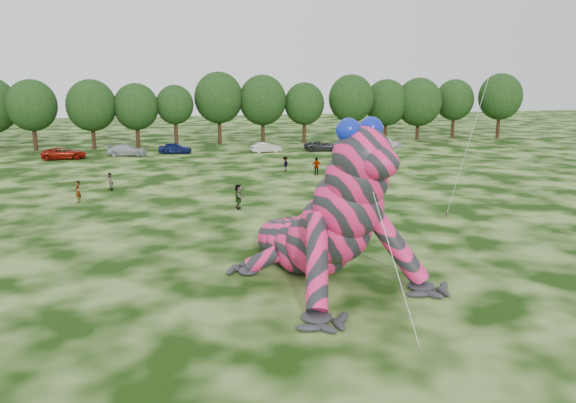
{
  "coord_description": "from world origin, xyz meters",
  "views": [
    {
      "loc": [
        -1.12,
        -24.2,
        9.92
      ],
      "look_at": [
        4.72,
        1.47,
        4.0
      ],
      "focal_mm": 35.0,
      "sensor_mm": 36.0,
      "label": 1
    }
  ],
  "objects_px": {
    "inflatable_gecko": "(306,194)",
    "spectator_3": "(317,166)",
    "tree_11": "(263,109)",
    "car_4": "(175,148)",
    "tree_16": "(454,109)",
    "spectator_0": "(78,192)",
    "tree_8": "(137,116)",
    "car_7": "(386,143)",
    "tree_12": "(304,113)",
    "spectator_5": "(238,197)",
    "tree_15": "(418,109)",
    "tree_17": "(500,106)",
    "car_6": "(322,146)",
    "tree_14": "(386,110)",
    "spectator_2": "(285,164)",
    "tree_6": "(33,115)",
    "tree_10": "(219,108)",
    "spectator_1": "(110,182)",
    "tree_7": "(92,115)",
    "tree_13": "(351,108)",
    "flying_kite": "(512,2)",
    "tree_9": "(175,116)",
    "car_2": "(64,153)",
    "car_3": "(127,150)",
    "car_5": "(266,147)"
  },
  "relations": [
    {
      "from": "tree_13",
      "to": "tree_14",
      "type": "bearing_deg",
      "value": 14.15
    },
    {
      "from": "tree_15",
      "to": "tree_17",
      "type": "relative_size",
      "value": 0.94
    },
    {
      "from": "tree_12",
      "to": "spectator_5",
      "type": "xyz_separation_m",
      "value": [
        -15.58,
        -40.55,
        -3.54
      ]
    },
    {
      "from": "car_6",
      "to": "spectator_2",
      "type": "relative_size",
      "value": 3.05
    },
    {
      "from": "tree_8",
      "to": "car_7",
      "type": "bearing_deg",
      "value": -12.92
    },
    {
      "from": "flying_kite",
      "to": "tree_7",
      "type": "bearing_deg",
      "value": 124.05
    },
    {
      "from": "car_4",
      "to": "spectator_2",
      "type": "distance_m",
      "value": 20.06
    },
    {
      "from": "tree_13",
      "to": "spectator_1",
      "type": "distance_m",
      "value": 45.08
    },
    {
      "from": "tree_8",
      "to": "tree_13",
      "type": "height_order",
      "value": "tree_13"
    },
    {
      "from": "car_4",
      "to": "tree_12",
      "type": "bearing_deg",
      "value": -56.13
    },
    {
      "from": "flying_kite",
      "to": "car_5",
      "type": "xyz_separation_m",
      "value": [
        -9.2,
        38.33,
        -13.89
      ]
    },
    {
      "from": "spectator_1",
      "to": "spectator_2",
      "type": "height_order",
      "value": "same"
    },
    {
      "from": "spectator_2",
      "to": "tree_6",
      "type": "bearing_deg",
      "value": -89.14
    },
    {
      "from": "tree_15",
      "to": "car_6",
      "type": "bearing_deg",
      "value": -152.27
    },
    {
      "from": "tree_10",
      "to": "tree_13",
      "type": "bearing_deg",
      "value": -4.21
    },
    {
      "from": "tree_11",
      "to": "car_4",
      "type": "height_order",
      "value": "tree_11"
    },
    {
      "from": "car_6",
      "to": "spectator_5",
      "type": "relative_size",
      "value": 2.57
    },
    {
      "from": "tree_10",
      "to": "spectator_1",
      "type": "bearing_deg",
      "value": -112.08
    },
    {
      "from": "spectator_1",
      "to": "spectator_2",
      "type": "bearing_deg",
      "value": 80.9
    },
    {
      "from": "tree_7",
      "to": "spectator_0",
      "type": "height_order",
      "value": "tree_7"
    },
    {
      "from": "car_6",
      "to": "spectator_5",
      "type": "xyz_separation_m",
      "value": [
        -15.64,
        -30.9,
        0.27
      ]
    },
    {
      "from": "tree_10",
      "to": "car_6",
      "type": "relative_size",
      "value": 2.15
    },
    {
      "from": "tree_6",
      "to": "spectator_3",
      "type": "height_order",
      "value": "tree_6"
    },
    {
      "from": "tree_16",
      "to": "spectator_0",
      "type": "bearing_deg",
      "value": -145.02
    },
    {
      "from": "tree_17",
      "to": "car_6",
      "type": "bearing_deg",
      "value": -164.96
    },
    {
      "from": "flying_kite",
      "to": "car_3",
      "type": "xyz_separation_m",
      "value": [
        -26.95,
        39.19,
        -13.85
      ]
    },
    {
      "from": "car_2",
      "to": "tree_6",
      "type": "bearing_deg",
      "value": 23.2
    },
    {
      "from": "tree_11",
      "to": "tree_14",
      "type": "distance_m",
      "value": 19.69
    },
    {
      "from": "tree_12",
      "to": "car_2",
      "type": "distance_m",
      "value": 34.37
    },
    {
      "from": "tree_12",
      "to": "car_7",
      "type": "height_order",
      "value": "tree_12"
    },
    {
      "from": "tree_16",
      "to": "car_4",
      "type": "relative_size",
      "value": 2.22
    },
    {
      "from": "flying_kite",
      "to": "tree_12",
      "type": "distance_m",
      "value": 48.85
    },
    {
      "from": "car_3",
      "to": "car_2",
      "type": "bearing_deg",
      "value": 109.37
    },
    {
      "from": "car_7",
      "to": "spectator_2",
      "type": "distance_m",
      "value": 24.33
    },
    {
      "from": "spectator_5",
      "to": "car_5",
      "type": "bearing_deg",
      "value": -11.5
    },
    {
      "from": "inflatable_gecko",
      "to": "spectator_3",
      "type": "xyz_separation_m",
      "value": [
        8.35,
        27.62,
        -3.19
      ]
    },
    {
      "from": "tree_8",
      "to": "flying_kite",
      "type": "bearing_deg",
      "value": -61.25
    },
    {
      "from": "tree_12",
      "to": "inflatable_gecko",
      "type": "bearing_deg",
      "value": -104.37
    },
    {
      "from": "inflatable_gecko",
      "to": "flying_kite",
      "type": "xyz_separation_m",
      "value": [
        15.72,
        7.49,
        10.46
      ]
    },
    {
      "from": "tree_9",
      "to": "spectator_3",
      "type": "distance_m",
      "value": 30.46
    },
    {
      "from": "tree_17",
      "to": "spectator_5",
      "type": "height_order",
      "value": "tree_17"
    },
    {
      "from": "inflatable_gecko",
      "to": "spectator_1",
      "type": "relative_size",
      "value": 10.24
    },
    {
      "from": "tree_9",
      "to": "tree_11",
      "type": "distance_m",
      "value": 12.77
    },
    {
      "from": "tree_16",
      "to": "spectator_0",
      "type": "relative_size",
      "value": 5.23
    },
    {
      "from": "tree_6",
      "to": "tree_11",
      "type": "bearing_deg",
      "value": 2.76
    },
    {
      "from": "car_2",
      "to": "car_5",
      "type": "height_order",
      "value": "car_2"
    },
    {
      "from": "tree_13",
      "to": "car_5",
      "type": "bearing_deg",
      "value": -149.08
    },
    {
      "from": "tree_12",
      "to": "spectator_5",
      "type": "height_order",
      "value": "tree_12"
    },
    {
      "from": "tree_16",
      "to": "tree_17",
      "type": "distance_m",
      "value": 7.06
    },
    {
      "from": "tree_10",
      "to": "tree_16",
      "type": "bearing_deg",
      "value": 1.2
    }
  ]
}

